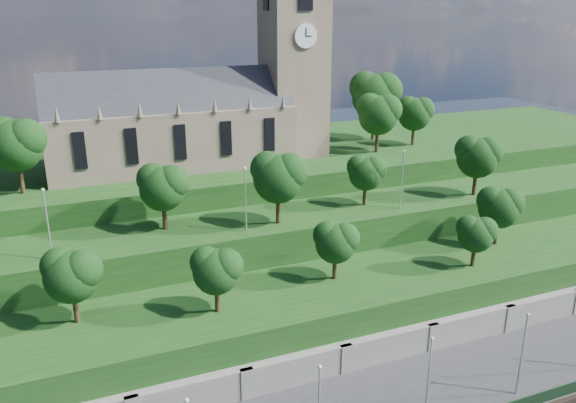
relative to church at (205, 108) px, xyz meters
name	(u,v)px	position (x,y,z in m)	size (l,w,h in m)	color
retaining_wall	(295,375)	(-0.79, -34.01, -20.02)	(160.00, 2.10, 5.00)	slate
embankment_lower	(272,330)	(-0.79, -27.98, -18.52)	(160.00, 12.00, 8.00)	#163A13
embankment_upper	(240,269)	(-0.79, -16.98, -16.52)	(160.00, 10.00, 12.00)	#163A13
hilltop	(198,204)	(-0.79, 4.02, -15.02)	(160.00, 32.00, 15.00)	#163A13
church	(205,108)	(0.00, 0.00, 0.00)	(38.60, 12.35, 27.60)	#6F5D4D
trees_lower	(286,250)	(0.93, -27.60, -9.95)	(65.17, 8.48, 7.30)	black
trees_upper	(237,179)	(-1.06, -17.98, -4.98)	(66.15, 8.35, 9.02)	black
trees_hilltop	(183,115)	(-3.09, -0.28, -0.59)	(73.14, 16.71, 11.88)	black
lamp_posts_upper	(245,194)	(-0.79, -19.98, -6.23)	(40.36, 0.36, 7.38)	#B2B2B7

